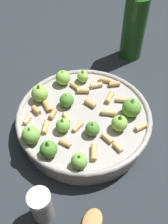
{
  "coord_description": "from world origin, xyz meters",
  "views": [
    {
      "loc": [
        -0.01,
        -0.38,
        0.5
      ],
      "look_at": [
        0.0,
        0.0,
        0.06
      ],
      "focal_mm": 42.45,
      "sensor_mm": 36.0,
      "label": 1
    }
  ],
  "objects": [
    {
      "name": "ground_plane",
      "position": [
        0.0,
        0.0,
        0.0
      ],
      "size": [
        2.4,
        2.4,
        0.0
      ],
      "primitive_type": "plane",
      "color": "#23282D"
    },
    {
      "name": "pepper_shaker",
      "position": [
        -0.08,
        -0.2,
        0.04
      ],
      "size": [
        0.04,
        0.04,
        0.08
      ],
      "color": "gray",
      "rests_on": "ground"
    },
    {
      "name": "olive_oil_bottle",
      "position": [
        0.15,
        0.28,
        0.1
      ],
      "size": [
        0.07,
        0.07,
        0.24
      ],
      "color": "#1E4C19",
      "rests_on": "ground"
    },
    {
      "name": "cooking_pan",
      "position": [
        -0.0,
        -0.0,
        0.03
      ],
      "size": [
        0.3,
        0.3,
        0.1
      ],
      "color": "#9E9993",
      "rests_on": "ground"
    }
  ]
}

